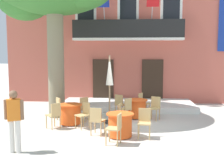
{
  "coord_description": "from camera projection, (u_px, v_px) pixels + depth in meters",
  "views": [
    {
      "loc": [
        -0.11,
        -9.81,
        2.62
      ],
      "look_at": [
        -0.96,
        2.22,
        1.3
      ],
      "focal_mm": 44.98,
      "sensor_mm": 36.0,
      "label": 1
    }
  ],
  "objects": [
    {
      "name": "cafe_umbrella",
      "position": [
        110.0,
        79.0,
        10.39
      ],
      "size": [
        0.44,
        0.44,
        2.55
      ],
      "color": "#997A56",
      "rests_on": "ground"
    },
    {
      "name": "ground_plane",
      "position": [
        134.0,
        127.0,
        10.0
      ],
      "size": [
        120.0,
        120.0,
        0.0
      ],
      "primitive_type": "plane",
      "color": "beige"
    },
    {
      "name": "cafe_chair_front_2",
      "position": [
        126.0,
        108.0,
        10.79
      ],
      "size": [
        0.56,
        0.56,
        0.91
      ],
      "color": "tan",
      "rests_on": "ground"
    },
    {
      "name": "cafe_table_front",
      "position": [
        137.0,
        108.0,
        11.39
      ],
      "size": [
        0.86,
        0.86,
        0.76
      ],
      "color": "#EA561E",
      "rests_on": "ground"
    },
    {
      "name": "cafe_chair_front_1",
      "position": [
        120.0,
        103.0,
        11.74
      ],
      "size": [
        0.55,
        0.55,
        0.91
      ],
      "color": "tan",
      "rests_on": "ground"
    },
    {
      "name": "cafe_chair_near_tree_2",
      "position": [
        144.0,
        121.0,
        8.71
      ],
      "size": [
        0.43,
        0.43,
        0.91
      ],
      "color": "tan",
      "rests_on": "ground"
    },
    {
      "name": "cafe_chair_near_tree_3",
      "position": [
        122.0,
        115.0,
        9.5
      ],
      "size": [
        0.46,
        0.46,
        0.91
      ],
      "color": "tan",
      "rests_on": "ground"
    },
    {
      "name": "cafe_chair_front_3",
      "position": [
        155.0,
        107.0,
        11.06
      ],
      "size": [
        0.54,
        0.54,
        0.91
      ],
      "color": "tan",
      "rests_on": "ground"
    },
    {
      "name": "entrance_step_platform",
      "position": [
        127.0,
        105.0,
        13.65
      ],
      "size": [
        6.36,
        2.66,
        0.25
      ],
      "primitive_type": "cube",
      "color": "silver",
      "rests_on": "ground"
    },
    {
      "name": "cafe_table_middle",
      "position": [
        70.0,
        114.0,
        10.34
      ],
      "size": [
        0.86,
        0.86,
        0.76
      ],
      "color": "#EA561E",
      "rests_on": "ground"
    },
    {
      "name": "cafe_table_near_tree",
      "position": [
        120.0,
        125.0,
        8.77
      ],
      "size": [
        0.86,
        0.86,
        0.76
      ],
      "color": "#EA561E",
      "rests_on": "ground"
    },
    {
      "name": "cafe_chair_near_tree_0",
      "position": [
        97.0,
        119.0,
        8.92
      ],
      "size": [
        0.49,
        0.49,
        0.91
      ],
      "color": "tan",
      "rests_on": "ground"
    },
    {
      "name": "building_facade",
      "position": [
        128.0,
        34.0,
        16.54
      ],
      "size": [
        13.0,
        5.09,
        7.5
      ],
      "color": "#BC5B4C",
      "rests_on": "ground"
    },
    {
      "name": "pedestrian_mid_plaza",
      "position": [
        14.0,
        118.0,
        7.34
      ],
      "size": [
        0.53,
        0.35,
        1.67
      ],
      "color": "silver",
      "rests_on": "ground"
    },
    {
      "name": "cafe_chair_middle_3",
      "position": [
        61.0,
        107.0,
        10.92
      ],
      "size": [
        0.56,
        0.56,
        0.91
      ],
      "color": "tan",
      "rests_on": "ground"
    },
    {
      "name": "cafe_chair_near_tree_1",
      "position": [
        116.0,
        127.0,
        8.02
      ],
      "size": [
        0.48,
        0.48,
        0.91
      ],
      "color": "tan",
      "rests_on": "ground"
    },
    {
      "name": "cafe_chair_middle_0",
      "position": [
        54.0,
        114.0,
        9.74
      ],
      "size": [
        0.56,
        0.56,
        0.91
      ],
      "color": "tan",
      "rests_on": "ground"
    },
    {
      "name": "cafe_chair_middle_2",
      "position": [
        86.0,
        107.0,
        10.87
      ],
      "size": [
        0.57,
        0.57,
        0.91
      ],
      "color": "tan",
      "rests_on": "ground"
    },
    {
      "name": "cafe_chair_middle_1",
      "position": [
        84.0,
        113.0,
        9.82
      ],
      "size": [
        0.57,
        0.57,
        0.91
      ],
      "color": "tan",
      "rests_on": "ground"
    },
    {
      "name": "cafe_chair_front_0",
      "position": [
        143.0,
        102.0,
        12.06
      ],
      "size": [
        0.54,
        0.54,
        0.91
      ],
      "color": "tan",
      "rests_on": "ground"
    }
  ]
}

